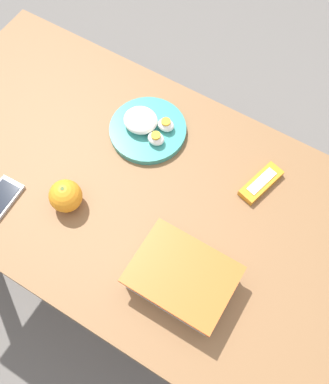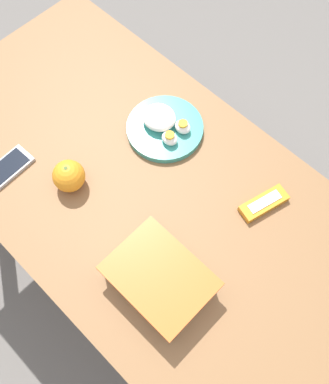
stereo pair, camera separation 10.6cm
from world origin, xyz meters
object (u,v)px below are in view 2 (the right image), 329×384
Objects in this scene: food_container at (160,280)px; rice_plate at (164,126)px; candy_bar at (264,203)px; cell_phone at (5,170)px; orange_fruit at (69,176)px.

food_container reaches higher than rice_plate.
food_container is 1.09× the size of rice_plate.
candy_bar is (-0.32, -0.01, -0.01)m from rice_plate.
candy_bar reaches higher than cell_phone.
candy_bar is at bearing -142.75° from orange_fruit.
cell_phone is at bearing 61.66° from rice_plate.
orange_fruit is at bearing -147.02° from cell_phone.
cell_phone is (0.20, 0.36, -0.01)m from rice_plate.
orange_fruit is 0.17m from cell_phone.
cell_phone is at bearing 32.98° from orange_fruit.
food_container is 0.33m from orange_fruit.
orange_fruit is at bearing 37.25° from candy_bar.
cell_phone is at bearing 8.08° from food_container.
cell_phone is (0.47, 0.07, -0.03)m from food_container.
orange_fruit reaches higher than candy_bar.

